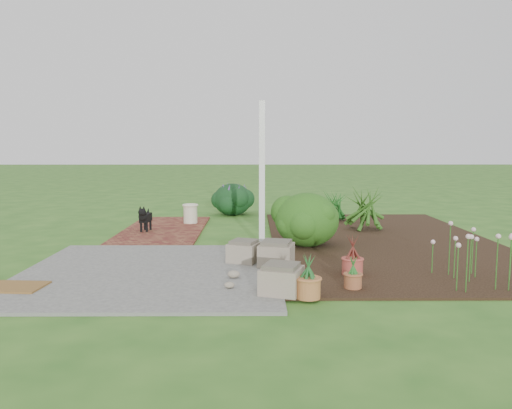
{
  "coord_description": "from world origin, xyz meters",
  "views": [
    {
      "loc": [
        0.15,
        -8.45,
        1.73
      ],
      "look_at": [
        0.2,
        0.4,
        0.7
      ],
      "focal_mm": 35.0,
      "sensor_mm": 36.0,
      "label": 1
    }
  ],
  "objects_px": {
    "stone_trough_near": "(281,280)",
    "evergreen_shrub": "(307,218)",
    "black_dog": "(145,217)",
    "cream_ceramic_urn": "(190,214)"
  },
  "relations": [
    {
      "from": "stone_trough_near",
      "to": "cream_ceramic_urn",
      "type": "bearing_deg",
      "value": 107.86
    },
    {
      "from": "black_dog",
      "to": "cream_ceramic_urn",
      "type": "distance_m",
      "value": 1.34
    },
    {
      "from": "black_dog",
      "to": "evergreen_shrub",
      "type": "distance_m",
      "value": 3.38
    },
    {
      "from": "stone_trough_near",
      "to": "evergreen_shrub",
      "type": "bearing_deg",
      "value": 78.24
    },
    {
      "from": "stone_trough_near",
      "to": "cream_ceramic_urn",
      "type": "distance_m",
      "value": 5.62
    },
    {
      "from": "stone_trough_near",
      "to": "black_dog",
      "type": "xyz_separation_m",
      "value": [
        -2.49,
        4.25,
        0.14
      ]
    },
    {
      "from": "black_dog",
      "to": "cream_ceramic_urn",
      "type": "relative_size",
      "value": 1.38
    },
    {
      "from": "stone_trough_near",
      "to": "evergreen_shrub",
      "type": "relative_size",
      "value": 0.4
    },
    {
      "from": "stone_trough_near",
      "to": "cream_ceramic_urn",
      "type": "height_order",
      "value": "cream_ceramic_urn"
    },
    {
      "from": "cream_ceramic_urn",
      "to": "evergreen_shrub",
      "type": "distance_m",
      "value": 3.39
    }
  ]
}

